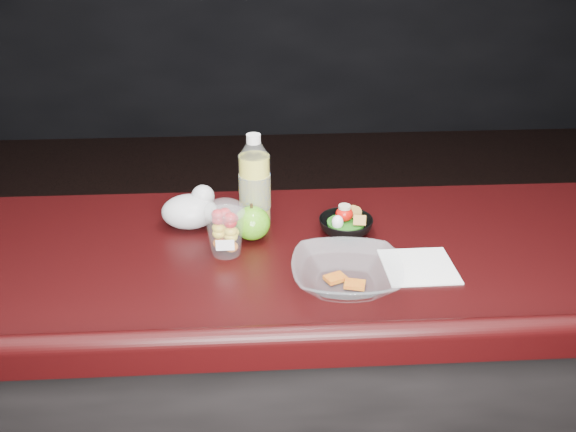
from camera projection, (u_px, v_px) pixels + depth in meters
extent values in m
cube|color=black|center=(284.00, 418.00, 1.76)|extent=(4.00, 0.65, 0.98)
cube|color=black|center=(283.00, 258.00, 1.53)|extent=(4.06, 0.71, 0.04)
cylinder|color=yellow|center=(255.00, 190.00, 1.61)|extent=(0.07, 0.07, 0.19)
cylinder|color=white|center=(255.00, 190.00, 1.61)|extent=(0.08, 0.08, 0.19)
cone|color=white|center=(254.00, 149.00, 1.56)|extent=(0.07, 0.07, 0.03)
cylinder|color=white|center=(254.00, 139.00, 1.55)|extent=(0.04, 0.04, 0.02)
cylinder|color=#072D99|center=(255.00, 190.00, 1.61)|extent=(0.08, 0.08, 0.09)
ellipsoid|color=white|center=(224.00, 211.00, 1.47)|extent=(0.10, 0.10, 0.05)
ellipsoid|color=#458C10|center=(252.00, 223.00, 1.57)|extent=(0.09, 0.09, 0.08)
cylinder|color=black|center=(251.00, 206.00, 1.54)|extent=(0.01, 0.01, 0.01)
ellipsoid|color=silver|center=(189.00, 212.00, 1.62)|extent=(0.14, 0.12, 0.08)
sphere|color=silver|center=(203.00, 196.00, 1.63)|extent=(0.06, 0.06, 0.06)
imported|color=black|center=(346.00, 226.00, 1.60)|extent=(0.15, 0.15, 0.04)
cylinder|color=#0F470C|center=(346.00, 223.00, 1.59)|extent=(0.09, 0.09, 0.01)
ellipsoid|color=#B40D07|center=(344.00, 214.00, 1.59)|extent=(0.04, 0.04, 0.04)
cylinder|color=beige|center=(345.00, 207.00, 1.58)|extent=(0.03, 0.03, 0.01)
ellipsoid|color=white|center=(338.00, 222.00, 1.57)|extent=(0.03, 0.03, 0.04)
imported|color=silver|center=(346.00, 274.00, 1.38)|extent=(0.25, 0.25, 0.06)
cube|color=#990F0C|center=(335.00, 278.00, 1.40)|extent=(0.05, 0.05, 0.01)
cube|color=#990F0C|center=(355.00, 284.00, 1.37)|extent=(0.05, 0.04, 0.01)
cube|color=white|center=(419.00, 266.00, 1.46)|extent=(0.16, 0.16, 0.00)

